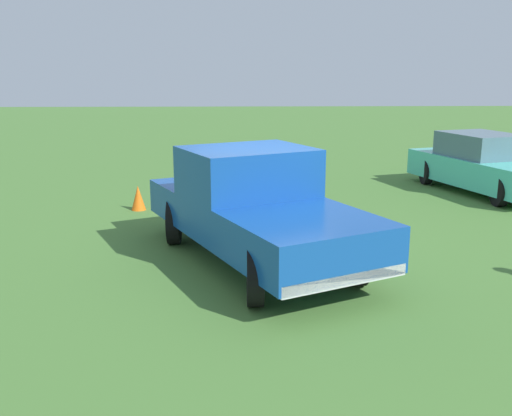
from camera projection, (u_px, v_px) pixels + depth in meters
name	position (u px, v px, depth m)	size (l,w,h in m)	color
ground_plane	(265.00, 250.00, 10.05)	(80.00, 80.00, 0.00)	#477533
pickup_truck	(252.00, 203.00, 9.33)	(5.32, 3.91, 1.83)	black
sedan_near	(483.00, 165.00, 14.65)	(4.55, 2.88, 1.49)	black
traffic_cone	(138.00, 198.00, 12.84)	(0.32, 0.32, 0.55)	orange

